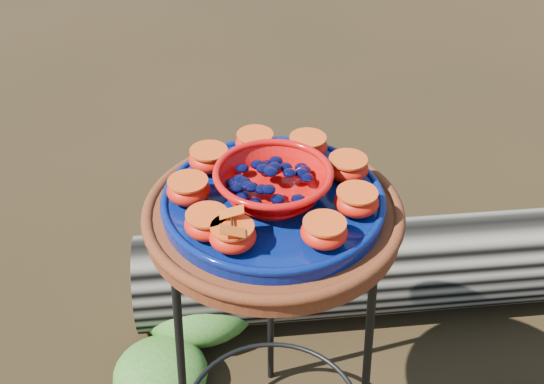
{
  "coord_description": "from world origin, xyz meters",
  "views": [
    {
      "loc": [
        -0.03,
        -0.95,
        1.47
      ],
      "look_at": [
        -0.0,
        0.0,
        0.77
      ],
      "focal_mm": 45.0,
      "sensor_mm": 36.0,
      "label": 1
    }
  ],
  "objects_px": {
    "terracotta_saucer": "(273,217)",
    "driftwood_log": "(393,265)",
    "plant_stand": "(273,354)",
    "cobalt_plate": "(273,203)",
    "red_bowl": "(273,184)"
  },
  "relations": [
    {
      "from": "cobalt_plate",
      "to": "plant_stand",
      "type": "bearing_deg",
      "value": 0.0
    },
    {
      "from": "terracotta_saucer",
      "to": "red_bowl",
      "type": "bearing_deg",
      "value": 0.0
    },
    {
      "from": "terracotta_saucer",
      "to": "cobalt_plate",
      "type": "bearing_deg",
      "value": 0.0
    },
    {
      "from": "red_bowl",
      "to": "cobalt_plate",
      "type": "bearing_deg",
      "value": 0.0
    },
    {
      "from": "plant_stand",
      "to": "red_bowl",
      "type": "bearing_deg",
      "value": 0.0
    },
    {
      "from": "terracotta_saucer",
      "to": "driftwood_log",
      "type": "distance_m",
      "value": 0.84
    },
    {
      "from": "plant_stand",
      "to": "cobalt_plate",
      "type": "height_order",
      "value": "cobalt_plate"
    },
    {
      "from": "cobalt_plate",
      "to": "driftwood_log",
      "type": "bearing_deg",
      "value": 54.02
    },
    {
      "from": "plant_stand",
      "to": "terracotta_saucer",
      "type": "bearing_deg",
      "value": 0.0
    },
    {
      "from": "plant_stand",
      "to": "red_bowl",
      "type": "height_order",
      "value": "red_bowl"
    },
    {
      "from": "terracotta_saucer",
      "to": "red_bowl",
      "type": "xyz_separation_m",
      "value": [
        0.0,
        0.0,
        0.07
      ]
    },
    {
      "from": "driftwood_log",
      "to": "terracotta_saucer",
      "type": "bearing_deg",
      "value": -125.98
    },
    {
      "from": "driftwood_log",
      "to": "red_bowl",
      "type": "bearing_deg",
      "value": -125.98
    },
    {
      "from": "red_bowl",
      "to": "terracotta_saucer",
      "type": "bearing_deg",
      "value": 0.0
    },
    {
      "from": "cobalt_plate",
      "to": "red_bowl",
      "type": "relative_size",
      "value": 2.0
    }
  ]
}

